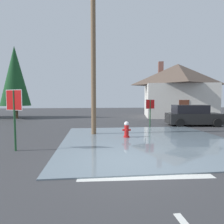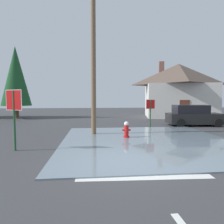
{
  "view_description": "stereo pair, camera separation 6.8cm",
  "coord_description": "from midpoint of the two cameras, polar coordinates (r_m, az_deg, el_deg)",
  "views": [
    {
      "loc": [
        -1.19,
        -6.2,
        2.08
      ],
      "look_at": [
        0.02,
        5.15,
        1.32
      ],
      "focal_mm": 31.18,
      "sensor_mm": 36.0,
      "label": 1
    },
    {
      "loc": [
        -1.12,
        -6.2,
        2.08
      ],
      "look_at": [
        0.02,
        5.15,
        1.32
      ],
      "focal_mm": 31.18,
      "sensor_mm": 36.0,
      "label": 2
    }
  ],
  "objects": [
    {
      "name": "parked_car",
      "position": [
        16.52,
        22.47,
        -1.03
      ],
      "size": [
        4.26,
        2.23,
        1.63
      ],
      "color": "black",
      "rests_on": "ground"
    },
    {
      "name": "pine_tree_mid_left",
      "position": [
        23.4,
        -26.64,
        9.38
      ],
      "size": [
        3.07,
        3.07,
        7.69
      ],
      "color": "#4C3823",
      "rests_on": "ground"
    },
    {
      "name": "ground_plane",
      "position": [
        6.66,
        4.39,
        -14.88
      ],
      "size": [
        80.0,
        80.0,
        0.1
      ],
      "primitive_type": "cube",
      "color": "#38383A"
    },
    {
      "name": "stop_sign_near",
      "position": [
        8.65,
        -26.94,
        1.33
      ],
      "size": [
        0.74,
        0.39,
        2.45
      ],
      "color": "#1E4C28",
      "rests_on": "ground"
    },
    {
      "name": "stop_sign_far",
      "position": [
        14.76,
        10.99,
        1.3
      ],
      "size": [
        0.7,
        0.11,
        2.05
      ],
      "color": "#1E4C28",
      "rests_on": "ground"
    },
    {
      "name": "lane_stop_bar",
      "position": [
        5.5,
        9.74,
        -18.43
      ],
      "size": [
        3.68,
        0.46,
        0.01
      ],
      "primitive_type": "cube",
      "rotation": [
        0.0,
        0.0,
        -0.04
      ],
      "color": "silver",
      "rests_on": "ground"
    },
    {
      "name": "utility_pole",
      "position": [
        11.73,
        -5.67,
        17.64
      ],
      "size": [
        1.6,
        0.28,
        9.42
      ],
      "color": "brown",
      "rests_on": "ground"
    },
    {
      "name": "flood_puddle",
      "position": [
        9.97,
        10.23,
        -8.19
      ],
      "size": [
        8.4,
        8.73,
        0.04
      ],
      "primitive_type": "cube",
      "color": "slate",
      "rests_on": "ground"
    },
    {
      "name": "fire_hydrant",
      "position": [
        10.48,
        4.1,
        -5.23
      ],
      "size": [
        0.45,
        0.38,
        0.89
      ],
      "color": "red",
      "rests_on": "ground"
    },
    {
      "name": "house",
      "position": [
        24.34,
        18.54,
        6.29
      ],
      "size": [
        9.08,
        8.16,
        6.69
      ],
      "color": "beige",
      "rests_on": "ground"
    }
  ]
}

